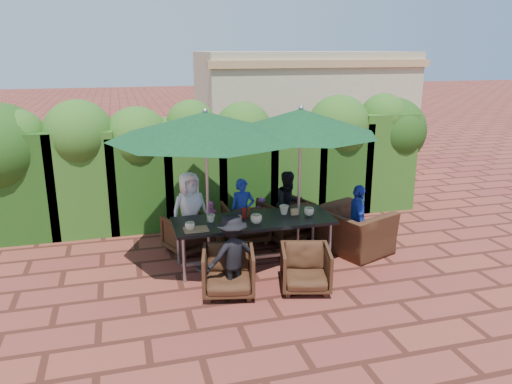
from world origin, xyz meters
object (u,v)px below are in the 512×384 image
object	(u,v)px
umbrella_left	(206,125)
chair_near_left	(228,269)
umbrella_right	(301,122)
chair_end_right	(353,223)
chair_near_right	(306,267)
chair_far_right	(285,218)
chair_far_left	(188,231)
dining_table	(254,224)
chair_far_mid	(245,220)

from	to	relation	value
umbrella_left	chair_near_left	distance (m)	2.07
umbrella_right	chair_end_right	size ratio (longest dim) A/B	2.18
chair_near_right	chair_near_left	bearing A→B (deg)	-173.82
umbrella_right	chair_far_right	size ratio (longest dim) A/B	3.12
chair_far_left	chair_end_right	bearing A→B (deg)	139.85
chair_near_left	chair_end_right	size ratio (longest dim) A/B	0.64
dining_table	umbrella_left	size ratio (longest dim) A/B	0.86
umbrella_right	chair_near_right	bearing A→B (deg)	-104.48
umbrella_right	chair_near_left	xyz separation A→B (m)	(-1.35, -0.91, -1.85)
chair_far_left	chair_near_left	size ratio (longest dim) A/B	0.95
umbrella_left	chair_end_right	distance (m)	2.97
umbrella_left	chair_near_left	world-z (taller)	umbrella_left
chair_near_left	dining_table	bearing A→B (deg)	66.91
chair_far_mid	chair_far_right	xyz separation A→B (m)	(0.71, -0.09, 0.02)
umbrella_left	umbrella_right	distance (m)	1.45
chair_far_mid	chair_near_left	distance (m)	1.99
dining_table	chair_far_left	size ratio (longest dim) A/B	3.59
chair_end_right	umbrella_right	bearing A→B (deg)	68.99
dining_table	chair_far_right	distance (m)	1.27
chair_far_right	chair_end_right	bearing A→B (deg)	117.65
umbrella_left	chair_end_right	xyz separation A→B (m)	(2.42, 0.00, -1.72)
dining_table	chair_near_right	bearing A→B (deg)	-64.74
umbrella_right	chair_end_right	bearing A→B (deg)	0.71
chair_near_left	chair_near_right	size ratio (longest dim) A/B	1.05
chair_near_left	chair_far_mid	bearing A→B (deg)	80.91
dining_table	chair_near_left	bearing A→B (deg)	-124.83
chair_near_right	umbrella_left	bearing A→B (deg)	152.06
umbrella_left	chair_far_mid	xyz separation A→B (m)	(0.81, 0.94, -1.84)
umbrella_right	chair_near_right	distance (m)	2.17
chair_far_mid	chair_end_right	bearing A→B (deg)	148.08
dining_table	chair_near_right	distance (m)	1.17
dining_table	chair_near_left	distance (m)	1.08
dining_table	chair_near_right	world-z (taller)	dining_table
chair_far_right	umbrella_left	bearing A→B (deg)	10.25
umbrella_left	chair_far_right	distance (m)	2.52
umbrella_left	chair_end_right	world-z (taller)	umbrella_left
chair_far_mid	dining_table	bearing A→B (deg)	81.70
umbrella_left	chair_far_mid	size ratio (longest dim) A/B	3.77
umbrella_right	chair_far_right	bearing A→B (deg)	85.07
umbrella_right	chair_near_right	xyz separation A→B (m)	(-0.28, -1.07, -1.87)
chair_near_left	chair_near_right	xyz separation A→B (m)	(1.07, -0.16, -0.02)
chair_far_mid	chair_far_left	bearing A→B (deg)	8.32
umbrella_right	chair_far_left	xyz separation A→B (m)	(-1.67, 0.77, -1.87)
chair_near_left	chair_near_right	distance (m)	1.08
chair_far_left	chair_near_left	xyz separation A→B (m)	(0.33, -1.68, 0.02)
chair_far_left	umbrella_right	bearing A→B (deg)	131.13
umbrella_left	chair_near_right	distance (m)	2.46
chair_far_left	chair_far_mid	xyz separation A→B (m)	(1.03, 0.18, 0.03)
dining_table	chair_far_right	bearing A→B (deg)	48.09
chair_far_right	chair_near_left	world-z (taller)	chair_far_right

